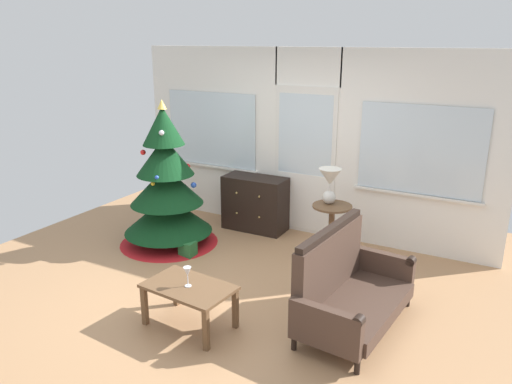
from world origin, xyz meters
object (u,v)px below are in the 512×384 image
at_px(settee_sofa, 346,288).
at_px(coffee_table, 189,292).
at_px(side_table, 332,222).
at_px(table_lamp, 330,181).
at_px(christmas_tree, 167,193).
at_px(gift_box, 188,249).
at_px(wine_glass, 187,272).
at_px(dresser_cabinet, 255,203).

height_order(settee_sofa, coffee_table, settee_sofa).
distance_m(side_table, table_lamp, 0.50).
relative_size(christmas_tree, gift_box, 10.33).
xyz_separation_m(christmas_tree, table_lamp, (2.06, 0.54, 0.31)).
bearing_deg(wine_glass, gift_box, 126.73).
bearing_deg(christmas_tree, table_lamp, 14.79).
bearing_deg(dresser_cabinet, wine_glass, -75.09).
bearing_deg(christmas_tree, dresser_cabinet, 52.27).
relative_size(wine_glass, gift_box, 1.05).
distance_m(wine_glass, gift_box, 1.71).
distance_m(christmas_tree, dresser_cabinet, 1.31).
bearing_deg(settee_sofa, coffee_table, -149.44).
height_order(side_table, gift_box, side_table).
bearing_deg(table_lamp, gift_box, -154.02).
relative_size(table_lamp, coffee_table, 0.50).
xyz_separation_m(side_table, coffee_table, (-0.66, -2.03, -0.15)).
bearing_deg(side_table, wine_glass, -107.89).
bearing_deg(gift_box, table_lamp, 25.98).
distance_m(settee_sofa, table_lamp, 1.61).
distance_m(christmas_tree, table_lamp, 2.15).
relative_size(side_table, gift_box, 3.90).
bearing_deg(settee_sofa, table_lamp, 117.75).
distance_m(christmas_tree, wine_glass, 2.13).
bearing_deg(gift_box, coffee_table, -53.04).
xyz_separation_m(dresser_cabinet, side_table, (1.34, -0.50, 0.13)).
bearing_deg(wine_glass, coffee_table, 99.40).
xyz_separation_m(christmas_tree, coffee_table, (1.46, -1.53, -0.34)).
relative_size(coffee_table, wine_glass, 4.53).
bearing_deg(gift_box, christmas_tree, 154.56).
xyz_separation_m(dresser_cabinet, gift_box, (-0.30, -1.23, -0.30)).
relative_size(christmas_tree, wine_glass, 9.88).
bearing_deg(table_lamp, side_table, -33.69).
distance_m(dresser_cabinet, wine_glass, 2.64).
xyz_separation_m(side_table, gift_box, (-1.64, -0.73, -0.42)).
bearing_deg(wine_glass, settee_sofa, 31.06).
distance_m(table_lamp, wine_glass, 2.22).
distance_m(side_table, gift_box, 1.85).
relative_size(settee_sofa, coffee_table, 1.69).
bearing_deg(christmas_tree, wine_glass, -46.60).
distance_m(settee_sofa, side_table, 1.42).
bearing_deg(wine_glass, side_table, 72.11).
distance_m(coffee_table, gift_box, 1.65).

